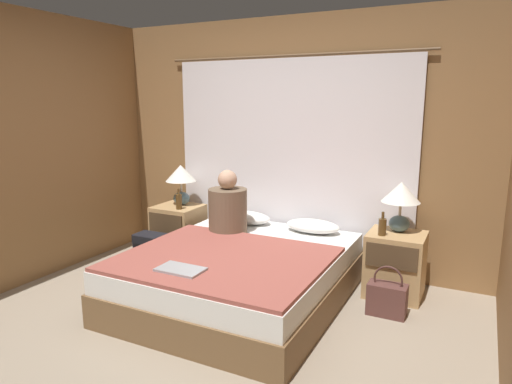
{
  "coord_description": "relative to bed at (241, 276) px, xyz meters",
  "views": [
    {
      "loc": [
        1.76,
        -2.41,
        1.7
      ],
      "look_at": [
        0.0,
        1.11,
        0.9
      ],
      "focal_mm": 32.0,
      "sensor_mm": 36.0,
      "label": 1
    }
  ],
  "objects": [
    {
      "name": "pillow_left",
      "position": [
        -0.36,
        0.79,
        0.29
      ],
      "size": [
        0.52,
        0.3,
        0.12
      ],
      "color": "white",
      "rests_on": "bed"
    },
    {
      "name": "curtain_panel",
      "position": [
        0.0,
        1.03,
        0.84
      ],
      "size": [
        2.73,
        0.02,
        2.13
      ],
      "color": "white",
      "rests_on": "ground_plane"
    },
    {
      "name": "pillow_right",
      "position": [
        0.36,
        0.79,
        0.29
      ],
      "size": [
        0.52,
        0.3,
        0.12
      ],
      "color": "white",
      "rests_on": "bed"
    },
    {
      "name": "lamp_right",
      "position": [
        1.16,
        0.78,
        0.64
      ],
      "size": [
        0.33,
        0.33,
        0.44
      ],
      "color": "slate",
      "rests_on": "nightstand_right"
    },
    {
      "name": "nightstand_right",
      "position": [
        1.16,
        0.7,
        0.06
      ],
      "size": [
        0.48,
        0.45,
        0.56
      ],
      "color": "tan",
      "rests_on": "ground_plane"
    },
    {
      "name": "wall_back",
      "position": [
        0.0,
        1.09,
        1.03
      ],
      "size": [
        4.07,
        0.06,
        2.5
      ],
      "color": "olive",
      "rests_on": "ground_plane"
    },
    {
      "name": "laptop_on_bed",
      "position": [
        -0.13,
        -0.67,
        0.27
      ],
      "size": [
        0.34,
        0.21,
        0.02
      ],
      "color": "#9EA0A5",
      "rests_on": "blanket_on_bed"
    },
    {
      "name": "lamp_left",
      "position": [
        -1.16,
        0.78,
        0.64
      ],
      "size": [
        0.33,
        0.33,
        0.44
      ],
      "color": "slate",
      "rests_on": "nightstand_left"
    },
    {
      "name": "handbag_on_floor",
      "position": [
        1.18,
        0.28,
        -0.08
      ],
      "size": [
        0.3,
        0.16,
        0.41
      ],
      "color": "brown",
      "rests_on": "ground_plane"
    },
    {
      "name": "ground_plane",
      "position": [
        0.0,
        -0.81,
        -0.22
      ],
      "size": [
        16.0,
        16.0,
        0.0
      ],
      "primitive_type": "plane",
      "color": "gray"
    },
    {
      "name": "bed",
      "position": [
        0.0,
        0.0,
        0.0
      ],
      "size": [
        1.65,
        1.95,
        0.45
      ],
      "color": "brown",
      "rests_on": "ground_plane"
    },
    {
      "name": "beer_bottle_on_right_stand",
      "position": [
        1.05,
        0.59,
        0.42
      ],
      "size": [
        0.07,
        0.07,
        0.2
      ],
      "color": "#513819",
      "rests_on": "nightstand_right"
    },
    {
      "name": "blanket_on_bed",
      "position": [
        0.0,
        -0.28,
        0.24
      ],
      "size": [
        1.59,
        1.33,
        0.03
      ],
      "color": "#994C42",
      "rests_on": "bed"
    },
    {
      "name": "backpack_on_floor",
      "position": [
        -1.18,
        0.26,
        -0.02
      ],
      "size": [
        0.31,
        0.22,
        0.36
      ],
      "color": "black",
      "rests_on": "ground_plane"
    },
    {
      "name": "beer_bottle_on_left_stand",
      "position": [
        -1.06,
        0.59,
        0.42
      ],
      "size": [
        0.07,
        0.07,
        0.22
      ],
      "color": "#513819",
      "rests_on": "nightstand_left"
    },
    {
      "name": "nightstand_left",
      "position": [
        -1.16,
        0.7,
        0.06
      ],
      "size": [
        0.48,
        0.45,
        0.56
      ],
      "color": "tan",
      "rests_on": "ground_plane"
    },
    {
      "name": "person_left_in_bed",
      "position": [
        -0.37,
        0.42,
        0.47
      ],
      "size": [
        0.37,
        0.37,
        0.6
      ],
      "color": "brown",
      "rests_on": "bed"
    }
  ]
}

